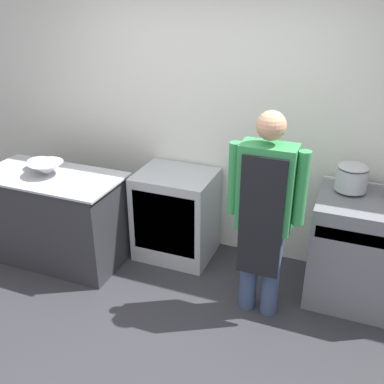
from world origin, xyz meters
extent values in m
plane|color=#2D2D33|center=(0.00, 0.00, 0.00)|extent=(14.00, 14.00, 0.00)
cube|color=silver|center=(0.00, 1.69, 1.35)|extent=(8.00, 0.05, 2.70)
cube|color=#2D2D33|center=(-1.24, 0.87, 0.42)|extent=(1.26, 0.64, 0.85)
cube|color=#B2B5BC|center=(-1.24, 0.87, 0.86)|extent=(1.31, 0.66, 0.02)
cube|color=slate|center=(1.49, 1.28, 0.46)|extent=(0.82, 0.66, 0.91)
cube|color=#B2B5BC|center=(1.49, 0.97, 0.75)|extent=(0.76, 0.03, 0.10)
cube|color=#B2B5BC|center=(1.49, 1.60, 0.92)|extent=(0.82, 0.03, 0.02)
cube|color=#A8ADB2|center=(-0.22, 1.36, 0.43)|extent=(0.71, 0.58, 0.85)
cube|color=silver|center=(-0.22, 1.07, 0.47)|extent=(0.61, 0.02, 0.60)
cylinder|color=#38476B|center=(0.65, 0.83, 0.38)|extent=(0.14, 0.14, 0.77)
cylinder|color=#38476B|center=(0.83, 0.83, 0.38)|extent=(0.14, 0.14, 0.77)
cube|color=#338C4C|center=(0.74, 0.83, 1.10)|extent=(0.40, 0.22, 0.66)
cube|color=black|center=(0.74, 0.71, 0.90)|extent=(0.32, 0.02, 0.95)
cylinder|color=#338C4C|center=(0.49, 0.83, 1.13)|extent=(0.09, 0.09, 0.56)
cylinder|color=#338C4C|center=(0.99, 0.83, 1.13)|extent=(0.09, 0.09, 0.56)
sphere|color=tan|center=(0.74, 0.83, 1.57)|extent=(0.21, 0.21, 0.21)
cone|color=#B2B5BC|center=(-1.27, 0.87, 0.93)|extent=(0.32, 0.32, 0.12)
cone|color=#B2B5BC|center=(-1.44, 0.98, 0.91)|extent=(0.21, 0.21, 0.08)
cylinder|color=#B2B5BC|center=(1.30, 1.40, 1.02)|extent=(0.25, 0.25, 0.18)
ellipsoid|color=#B2B5BC|center=(1.30, 1.40, 1.13)|extent=(0.24, 0.24, 0.04)
camera|label=1|loc=(1.32, -2.12, 2.46)|focal=42.00mm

